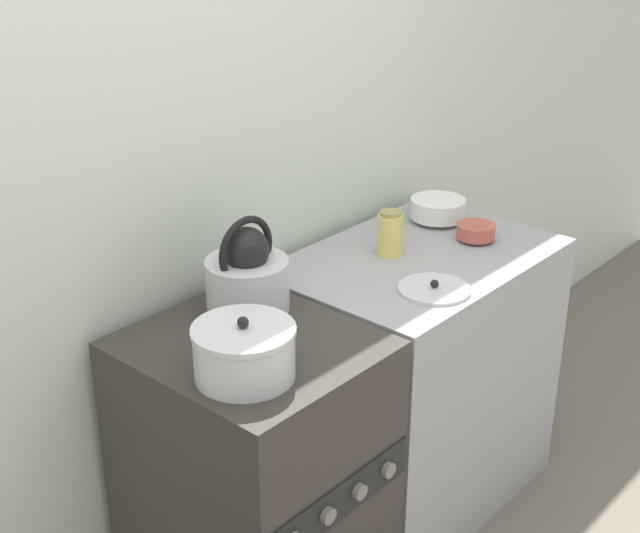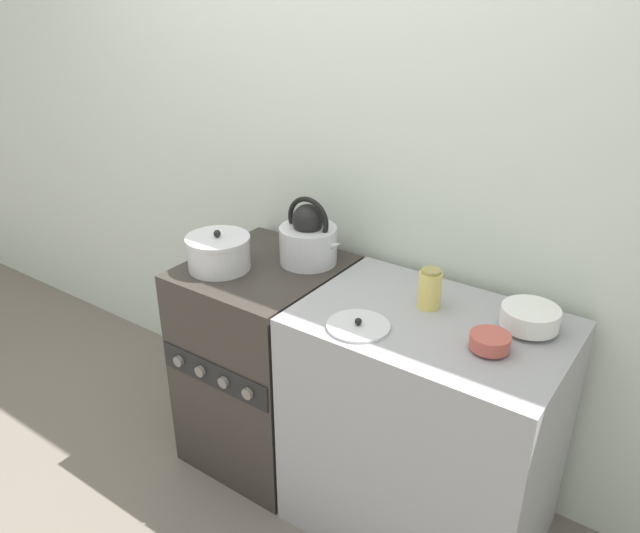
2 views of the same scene
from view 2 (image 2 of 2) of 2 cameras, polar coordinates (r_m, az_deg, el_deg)
The scene contains 10 objects.
ground_plane at distance 2.79m, azimuth -8.78°, elevation -19.12°, with size 12.00×12.00×0.00m, color #70665B.
wall_back at distance 2.61m, azimuth -0.19°, elevation 9.99°, with size 7.00×0.06×2.50m.
stove at distance 2.68m, azimuth -4.90°, elevation -8.64°, with size 0.55×0.63×0.90m.
counter at distance 2.36m, azimuth 9.44°, elevation -14.35°, with size 0.89×0.61×0.90m.
kettle at distance 2.44m, azimuth -1.04°, elevation 2.56°, with size 0.28×0.23×0.27m.
cooking_pot at distance 2.43m, azimuth -9.25°, elevation 1.28°, with size 0.25×0.25×0.16m.
enamel_bowl at distance 2.11m, azimuth 18.65°, elevation -4.43°, with size 0.19×0.19×0.08m.
small_ceramic_bowl at distance 1.97m, azimuth 15.27°, elevation -6.63°, with size 0.12×0.12×0.06m.
storage_jar at distance 2.15m, azimuth 10.00°, elevation -2.01°, with size 0.08×0.08×0.14m.
loose_pot_lid at distance 2.03m, azimuth 3.51°, elevation -5.44°, with size 0.21×0.21×0.03m.
Camera 2 is at (1.46, -1.37, 1.95)m, focal length 35.00 mm.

